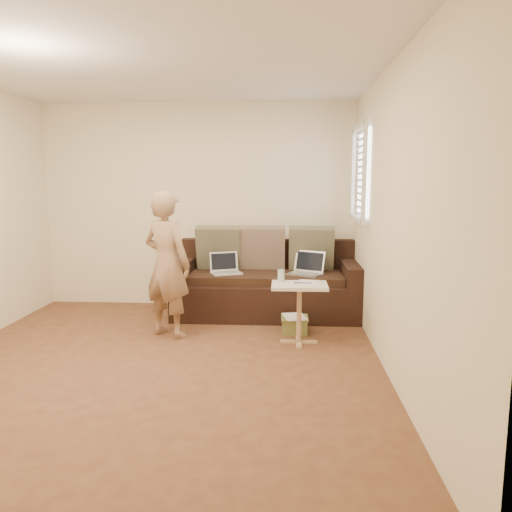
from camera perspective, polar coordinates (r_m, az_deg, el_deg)
name	(u,v)px	position (r m, az deg, el deg)	size (l,w,h in m)	color
floor	(156,366)	(4.56, -11.40, -12.34)	(4.50, 4.50, 0.00)	#532F1F
ceiling	(146,58)	(4.37, -12.49, 21.38)	(4.50, 4.50, 0.00)	white
wall_back	(198,206)	(6.47, -6.68, 5.76)	(4.00, 4.00, 0.00)	beige
wall_right	(392,220)	(4.22, 15.37, 3.96)	(4.50, 4.50, 0.00)	beige
window_blinds	(360,173)	(5.67, 11.89, 9.27)	(0.12, 0.88, 1.08)	white
sofa	(266,280)	(6.01, 1.16, -2.81)	(2.20, 0.95, 0.85)	black
pillow_left	(219,248)	(6.20, -4.31, 0.93)	(0.55, 0.14, 0.55)	#53513D
pillow_mid	(263,248)	(6.16, 0.78, 0.91)	(0.55, 0.14, 0.55)	brown
pillow_right	(311,249)	(6.15, 6.37, 0.85)	(0.55, 0.14, 0.55)	#53513D
laptop_silver	(305,275)	(5.89, 5.62, -2.16)	(0.39, 0.28, 0.26)	#B7BABC
laptop_white	(226,274)	(5.94, -3.43, -2.04)	(0.35, 0.25, 0.25)	white
person	(167,264)	(5.22, -10.20, -0.94)	(0.56, 0.38, 1.53)	#8F6D4E
side_table	(299,314)	(5.01, 4.98, -6.62)	(0.55, 0.39, 0.61)	silver
drinking_glass	(281,276)	(5.04, 2.90, -2.26)	(0.07, 0.07, 0.12)	silver
scissors	(303,283)	(4.95, 5.40, -3.11)	(0.18, 0.10, 0.02)	silver
paper_on_table	(308,283)	(5.00, 6.05, -3.08)	(0.21, 0.30, 0.00)	white
striped_box	(295,325)	(5.39, 4.45, -7.87)	(0.29, 0.29, 0.18)	#BA701B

